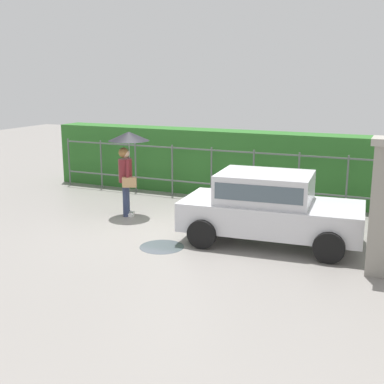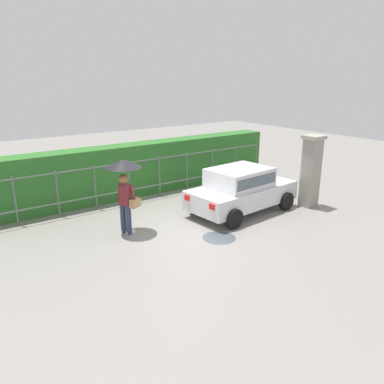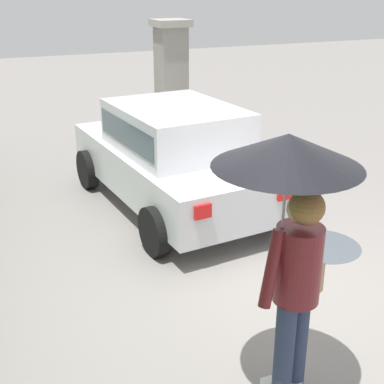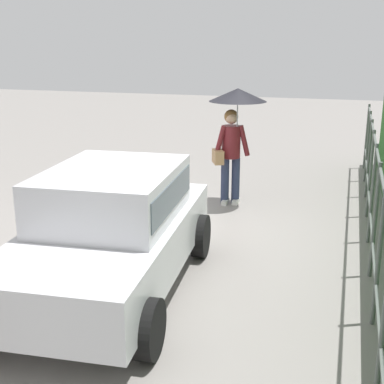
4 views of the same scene
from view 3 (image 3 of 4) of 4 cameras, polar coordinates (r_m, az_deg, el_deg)
name	(u,v)px [view 3 (image 3 of 4)]	position (r m, az deg, el deg)	size (l,w,h in m)	color
ground_plane	(273,281)	(5.84, 8.74, -9.54)	(40.00, 40.00, 0.00)	gray
car	(173,153)	(7.35, -2.07, 4.27)	(3.85, 2.10, 1.48)	silver
pedestrian	(291,207)	(3.65, 10.71, -1.57)	(1.01, 1.01, 2.11)	#2D3856
gate_pillar	(171,88)	(9.64, -2.24, 11.16)	(0.60, 0.60, 2.42)	gray
puddle_near	(323,246)	(6.69, 13.97, -5.67)	(0.92, 0.92, 0.00)	#4C545B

